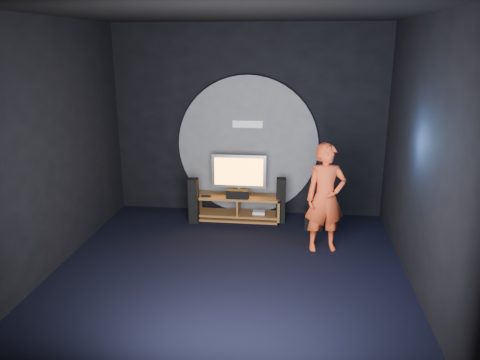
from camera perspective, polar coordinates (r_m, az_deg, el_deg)
name	(u,v)px	position (r m, az deg, el deg)	size (l,w,h in m)	color
floor	(230,270)	(6.85, -1.28, -10.94)	(5.00, 5.00, 0.00)	black
back_wall	(248,122)	(8.68, 1.00, 7.14)	(5.00, 0.04, 3.50)	black
front_wall	(185,219)	(3.89, -6.67, -4.74)	(5.00, 0.04, 3.50)	black
left_wall	(52,147)	(7.04, -21.99, 3.77)	(0.04, 5.00, 3.50)	black
right_wall	(423,157)	(6.39, 21.43, 2.63)	(0.04, 5.00, 3.50)	black
ceiling	(228,12)	(6.10, -1.50, 19.77)	(5.00, 5.00, 0.01)	black
wall_disc_panel	(248,146)	(8.71, 0.95, 4.17)	(2.60, 0.11, 2.60)	#515156
media_console	(239,209)	(8.65, -0.15, -3.55)	(1.54, 0.45, 0.45)	#925A2D
tv	(239,173)	(8.51, -0.14, 0.83)	(0.99, 0.22, 0.75)	#ADADB4
center_speaker	(238,194)	(8.42, -0.30, -1.73)	(0.40, 0.15, 0.15)	black
remote	(206,196)	(8.54, -4.16, -1.97)	(0.18, 0.05, 0.02)	black
tower_speaker_left	(194,201)	(8.47, -5.67, -2.52)	(0.17, 0.18, 0.83)	black
tower_speaker_right	(281,200)	(8.48, 5.01, -2.48)	(0.17, 0.18, 0.83)	black
subwoofer	(313,218)	(8.36, 8.95, -4.65)	(0.31, 0.31, 0.35)	black
player	(326,198)	(7.31, 10.38, -2.16)	(0.62, 0.41, 1.71)	#E7451F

